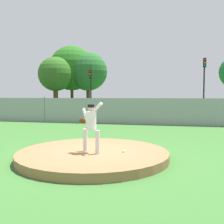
% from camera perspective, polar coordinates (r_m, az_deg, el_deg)
% --- Properties ---
extents(ground_plane, '(80.00, 80.00, 0.00)m').
position_cam_1_polar(ground_plane, '(14.09, 3.10, -4.54)').
color(ground_plane, '#386B2D').
extents(asphalt_strip, '(44.00, 7.00, 0.01)m').
position_cam_1_polar(asphalt_strip, '(22.45, 6.88, -1.47)').
color(asphalt_strip, '#2B2B2D').
rests_on(asphalt_strip, ground_plane).
extents(pitchers_mound, '(4.79, 4.79, 0.26)m').
position_cam_1_polar(pitchers_mound, '(8.32, -4.22, -9.46)').
color(pitchers_mound, olive).
rests_on(pitchers_mound, ground_plane).
extents(pitcher_youth, '(0.80, 0.40, 1.57)m').
position_cam_1_polar(pitcher_youth, '(7.92, -4.74, -2.47)').
color(pitcher_youth, silver).
rests_on(pitcher_youth, pitchers_mound).
extents(baseball, '(0.07, 0.07, 0.07)m').
position_cam_1_polar(baseball, '(8.05, 2.54, -8.69)').
color(baseball, white).
rests_on(baseball, pitchers_mound).
extents(chainlink_fence, '(34.97, 0.07, 1.93)m').
position_cam_1_polar(chainlink_fence, '(17.93, 5.34, 0.16)').
color(chainlink_fence, gray).
rests_on(chainlink_fence, ground_plane).
extents(parked_car_white, '(1.87, 4.13, 1.64)m').
position_cam_1_polar(parked_car_white, '(22.21, 3.62, 0.51)').
color(parked_car_white, silver).
rests_on(parked_car_white, ground_plane).
extents(parked_car_burgundy, '(1.84, 4.60, 1.67)m').
position_cam_1_polar(parked_car_burgundy, '(26.04, -19.63, 0.82)').
color(parked_car_burgundy, maroon).
rests_on(parked_car_burgundy, ground_plane).
extents(parked_car_champagne, '(2.00, 4.49, 1.77)m').
position_cam_1_polar(parked_car_champagne, '(22.47, 18.11, 0.52)').
color(parked_car_champagne, tan).
rests_on(parked_car_champagne, ground_plane).
extents(traffic_cone_orange, '(0.40, 0.40, 0.55)m').
position_cam_1_polar(traffic_cone_orange, '(25.72, -6.19, -0.23)').
color(traffic_cone_orange, orange).
rests_on(traffic_cone_orange, asphalt_strip).
extents(traffic_light_near, '(0.28, 0.46, 4.77)m').
position_cam_1_polar(traffic_light_near, '(28.03, -4.80, 6.24)').
color(traffic_light_near, black).
rests_on(traffic_light_near, ground_plane).
extents(traffic_light_far, '(0.28, 0.46, 5.67)m').
position_cam_1_polar(traffic_light_far, '(26.97, 19.85, 7.31)').
color(traffic_light_far, black).
rests_on(traffic_light_far, ground_plane).
extents(tree_leaning_west, '(4.18, 4.18, 6.72)m').
position_cam_1_polar(tree_leaning_west, '(32.31, -12.49, 8.19)').
color(tree_leaning_west, '#4C331E').
rests_on(tree_leaning_west, ground_plane).
extents(tree_bushy_near, '(5.82, 5.82, 8.50)m').
position_cam_1_polar(tree_bushy_near, '(34.51, -8.96, 9.58)').
color(tree_bushy_near, '#4C331E').
rests_on(tree_bushy_near, ground_plane).
extents(tree_slender_far, '(4.95, 4.95, 7.57)m').
position_cam_1_polar(tree_slender_far, '(33.44, -5.36, 8.94)').
color(tree_slender_far, '#4C331E').
rests_on(tree_slender_far, ground_plane).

